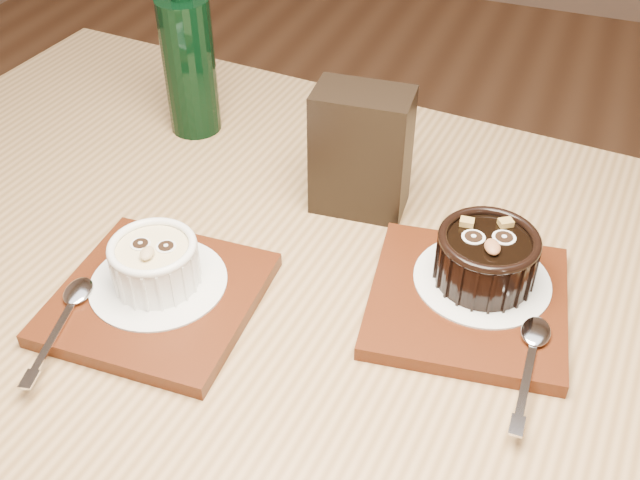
# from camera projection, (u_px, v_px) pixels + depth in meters

# --- Properties ---
(table) EXTENTS (1.26, 0.90, 0.75)m
(table) POSITION_uv_depth(u_px,v_px,m) (308.00, 369.00, 0.76)
(table) COLOR olive
(table) RESTS_ON ground
(tray_left) EXTENTS (0.19, 0.19, 0.01)m
(tray_left) POSITION_uv_depth(u_px,v_px,m) (158.00, 298.00, 0.70)
(tray_left) COLOR #50200D
(tray_left) RESTS_ON table
(doily_left) EXTENTS (0.13, 0.13, 0.00)m
(doily_left) POSITION_uv_depth(u_px,v_px,m) (159.00, 282.00, 0.71)
(doily_left) COLOR white
(doily_left) RESTS_ON tray_left
(ramekin_white) EXTENTS (0.08, 0.08, 0.05)m
(ramekin_white) POSITION_uv_depth(u_px,v_px,m) (155.00, 261.00, 0.69)
(ramekin_white) COLOR white
(ramekin_white) RESTS_ON doily_left
(spoon_left) EXTENTS (0.06, 0.14, 0.01)m
(spoon_left) POSITION_uv_depth(u_px,v_px,m) (63.00, 318.00, 0.67)
(spoon_left) COLOR silver
(spoon_left) RESTS_ON tray_left
(tray_right) EXTENTS (0.20, 0.20, 0.01)m
(tray_right) POSITION_uv_depth(u_px,v_px,m) (467.00, 301.00, 0.70)
(tray_right) COLOR #50200D
(tray_right) RESTS_ON table
(doily_right) EXTENTS (0.13, 0.13, 0.00)m
(doily_right) POSITION_uv_depth(u_px,v_px,m) (482.00, 280.00, 0.71)
(doily_right) COLOR white
(doily_right) RESTS_ON tray_right
(ramekin_dark) EXTENTS (0.09, 0.09, 0.06)m
(ramekin_dark) POSITION_uv_depth(u_px,v_px,m) (486.00, 256.00, 0.69)
(ramekin_dark) COLOR black
(ramekin_dark) RESTS_ON doily_right
(spoon_right) EXTENTS (0.03, 0.13, 0.01)m
(spoon_right) POSITION_uv_depth(u_px,v_px,m) (530.00, 360.00, 0.63)
(spoon_right) COLOR silver
(spoon_right) RESTS_ON tray_right
(condiment_stand) EXTENTS (0.10, 0.07, 0.14)m
(condiment_stand) POSITION_uv_depth(u_px,v_px,m) (361.00, 152.00, 0.78)
(condiment_stand) COLOR black
(condiment_stand) RESTS_ON table
(green_bottle) EXTENTS (0.06, 0.06, 0.24)m
(green_bottle) POSITION_uv_depth(u_px,v_px,m) (189.00, 61.00, 0.90)
(green_bottle) COLOR black
(green_bottle) RESTS_ON table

